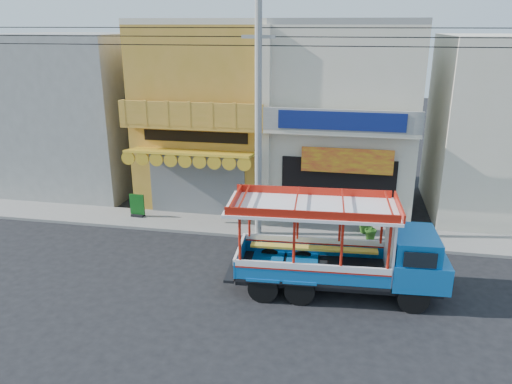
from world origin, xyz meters
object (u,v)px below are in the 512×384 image
Objects in this scene: green_sign at (137,207)px; potted_plant_b at (370,227)px; songthaew_truck at (353,250)px; potted_plant_a at (366,221)px; utility_pole at (262,110)px.

potted_plant_b is (9.77, -0.66, 0.10)m from green_sign.
green_sign is at bearing 38.49° from potted_plant_b.
potted_plant_b is at bearing 80.62° from songthaew_truck.
green_sign is 0.96× the size of potted_plant_b.
potted_plant_a is at bearing -38.13° from potted_plant_b.
potted_plant_b is at bearing -3.87° from green_sign.
potted_plant_b is at bearing 2.43° from utility_pole.
utility_pole reaches higher than potted_plant_a.
songthaew_truck is 4.85m from potted_plant_a.
utility_pole is at bearing 44.79° from potted_plant_b.
potted_plant_b reaches higher than green_sign.
potted_plant_a is at bearing 0.62° from green_sign.
songthaew_truck reaches higher than green_sign.
green_sign is at bearing 171.50° from utility_pole.
potted_plant_a is 0.90× the size of potted_plant_b.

